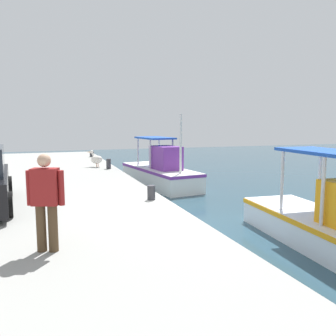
{
  "coord_description": "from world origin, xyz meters",
  "views": [
    {
      "loc": [
        8.95,
        -3.21,
        2.97
      ],
      "look_at": [
        -3.32,
        1.07,
        1.29
      ],
      "focal_mm": 37.47,
      "sensor_mm": 36.0,
      "label": 1
    }
  ],
  "objects_px": {
    "mooring_bollard_second": "(109,164)",
    "fisherman_standing": "(46,198)",
    "pelican": "(96,159)",
    "mooring_bollard_nearest": "(92,154)",
    "fishing_boat_nearest": "(160,172)",
    "mooring_bollard_third": "(151,193)"
  },
  "relations": [
    {
      "from": "mooring_bollard_second",
      "to": "fisherman_standing",
      "type": "bearing_deg",
      "value": -15.13
    },
    {
      "from": "pelican",
      "to": "mooring_bollard_nearest",
      "type": "xyz_separation_m",
      "value": [
        -5.37,
        0.44,
        -0.22
      ]
    },
    {
      "from": "fishing_boat_nearest",
      "to": "mooring_bollard_third",
      "type": "distance_m",
      "value": 6.63
    },
    {
      "from": "fishing_boat_nearest",
      "to": "mooring_bollard_nearest",
      "type": "bearing_deg",
      "value": -162.36
    },
    {
      "from": "pelican",
      "to": "fishing_boat_nearest",
      "type": "bearing_deg",
      "value": 56.38
    },
    {
      "from": "mooring_bollard_third",
      "to": "mooring_bollard_nearest",
      "type": "bearing_deg",
      "value": -180.0
    },
    {
      "from": "pelican",
      "to": "mooring_bollard_third",
      "type": "distance_m",
      "value": 8.04
    },
    {
      "from": "fisherman_standing",
      "to": "fishing_boat_nearest",
      "type": "bearing_deg",
      "value": 151.79
    },
    {
      "from": "pelican",
      "to": "fisherman_standing",
      "type": "xyz_separation_m",
      "value": [
        11.29,
        -2.37,
        0.52
      ]
    },
    {
      "from": "pelican",
      "to": "mooring_bollard_nearest",
      "type": "bearing_deg",
      "value": 175.35
    },
    {
      "from": "pelican",
      "to": "mooring_bollard_third",
      "type": "bearing_deg",
      "value": 3.12
    },
    {
      "from": "pelican",
      "to": "mooring_bollard_second",
      "type": "xyz_separation_m",
      "value": [
        0.92,
        0.44,
        -0.16
      ]
    },
    {
      "from": "pelican",
      "to": "fisherman_standing",
      "type": "distance_m",
      "value": 11.54
    },
    {
      "from": "fishing_boat_nearest",
      "to": "mooring_bollard_nearest",
      "type": "relative_size",
      "value": 16.29
    },
    {
      "from": "mooring_bollard_nearest",
      "to": "fisherman_standing",
      "type": "bearing_deg",
      "value": -9.55
    },
    {
      "from": "fishing_boat_nearest",
      "to": "fisherman_standing",
      "type": "xyz_separation_m",
      "value": [
        9.48,
        -5.09,
        1.07
      ]
    },
    {
      "from": "mooring_bollard_nearest",
      "to": "fishing_boat_nearest",
      "type": "bearing_deg",
      "value": 17.64
    },
    {
      "from": "mooring_bollard_nearest",
      "to": "mooring_bollard_third",
      "type": "relative_size",
      "value": 0.85
    },
    {
      "from": "pelican",
      "to": "mooring_bollard_third",
      "type": "xyz_separation_m",
      "value": [
        8.02,
        0.44,
        -0.19
      ]
    },
    {
      "from": "fishing_boat_nearest",
      "to": "mooring_bollard_second",
      "type": "distance_m",
      "value": 2.48
    },
    {
      "from": "fisherman_standing",
      "to": "mooring_bollard_nearest",
      "type": "height_order",
      "value": "fisherman_standing"
    },
    {
      "from": "mooring_bollard_nearest",
      "to": "mooring_bollard_second",
      "type": "relative_size",
      "value": 0.75
    }
  ]
}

